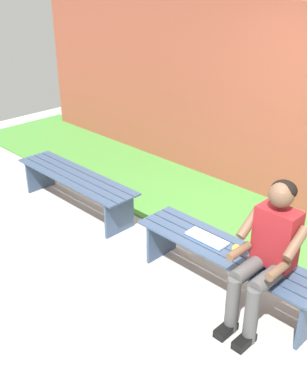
# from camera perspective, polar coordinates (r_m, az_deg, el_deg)

# --- Properties ---
(ground_plane) EXTENTS (10.00, 7.00, 0.04)m
(ground_plane) POSITION_cam_1_polar(r_m,az_deg,el_deg) (4.54, -10.91, -11.35)
(ground_plane) COLOR #B2B2AD
(grass_strip) EXTENTS (9.00, 1.70, 0.03)m
(grass_strip) POSITION_cam_1_polar(r_m,az_deg,el_deg) (5.81, 7.23, -1.55)
(grass_strip) COLOR #478C38
(grass_strip) RESTS_ON ground
(brick_wall) EXTENTS (9.50, 0.24, 2.37)m
(brick_wall) POSITION_cam_1_polar(r_m,az_deg,el_deg) (5.66, 17.87, 9.44)
(brick_wall) COLOR #9E4C38
(brick_wall) RESTS_ON ground
(bench_near) EXTENTS (1.89, 0.45, 0.45)m
(bench_near) POSITION_cam_1_polar(r_m,az_deg,el_deg) (4.22, 9.23, -8.27)
(bench_near) COLOR #384C6B
(bench_near) RESTS_ON ground
(bench_far) EXTENTS (1.83, 0.45, 0.45)m
(bench_far) POSITION_cam_1_polar(r_m,az_deg,el_deg) (5.64, -9.60, 1.11)
(bench_far) COLOR #384C6B
(bench_far) RESTS_ON ground
(person_seated) EXTENTS (0.50, 0.69, 1.25)m
(person_seated) POSITION_cam_1_polar(r_m,az_deg,el_deg) (3.78, 13.83, -7.09)
(person_seated) COLOR maroon
(person_seated) RESTS_ON ground
(apple) EXTENTS (0.08, 0.08, 0.08)m
(apple) POSITION_cam_1_polar(r_m,az_deg,el_deg) (4.11, 10.19, -6.95)
(apple) COLOR gold
(apple) RESTS_ON bench_near
(book_open) EXTENTS (0.41, 0.16, 0.02)m
(book_open) POSITION_cam_1_polar(r_m,az_deg,el_deg) (4.28, 6.60, -5.74)
(book_open) COLOR white
(book_open) RESTS_ON bench_near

